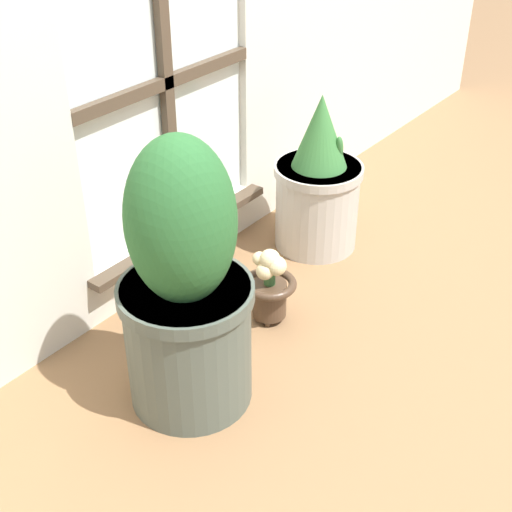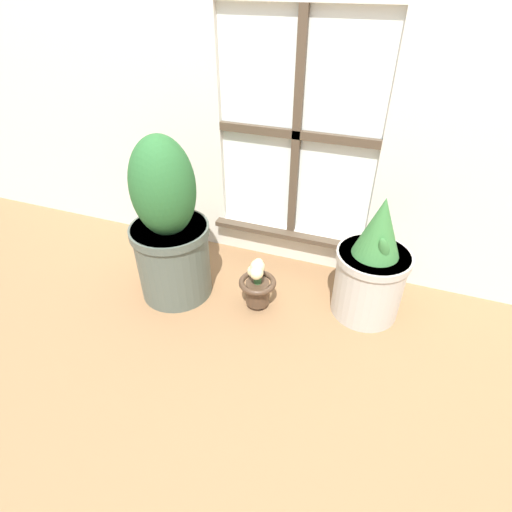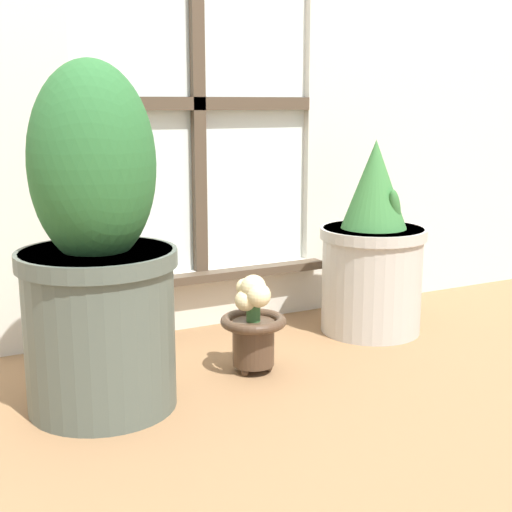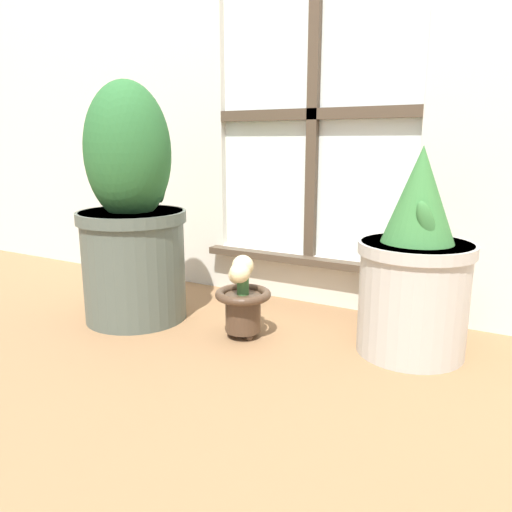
% 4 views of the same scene
% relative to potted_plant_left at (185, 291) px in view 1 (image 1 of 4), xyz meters
% --- Properties ---
extents(ground_plane, '(10.00, 10.00, 0.00)m').
position_rel_potted_plant_left_xyz_m(ground_plane, '(0.41, -0.15, -0.33)').
color(ground_plane, olive).
extents(potted_plant_left, '(0.33, 0.33, 0.73)m').
position_rel_potted_plant_left_xyz_m(potted_plant_left, '(0.00, 0.00, 0.00)').
color(potted_plant_left, '#4C564C').
rests_on(potted_plant_left, ground_plane).
extents(potted_plant_right, '(0.30, 0.30, 0.54)m').
position_rel_potted_plant_left_xyz_m(potted_plant_right, '(0.82, 0.16, -0.10)').
color(potted_plant_right, '#B7B2A8').
rests_on(potted_plant_right, ground_plane).
extents(flower_vase, '(0.16, 0.16, 0.24)m').
position_rel_potted_plant_left_xyz_m(flower_vase, '(0.38, 0.03, -0.21)').
color(flower_vase, '#473323').
rests_on(flower_vase, ground_plane).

